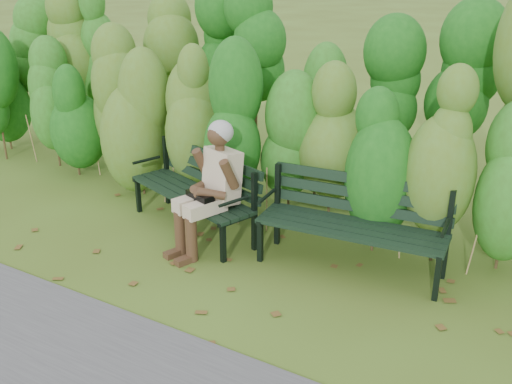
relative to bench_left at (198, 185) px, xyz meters
The scene contains 6 objects.
ground 1.30m from the bench_left, 37.77° to the right, with size 80.00×80.00×0.00m, color #45561B.
hedge_band 1.66m from the bench_left, 49.60° to the left, with size 11.04×1.67×2.42m.
leaf_litter 1.30m from the bench_left, 47.69° to the right, with size 5.94×2.14×0.01m.
bench_left is the anchor object (origin of this frame).
bench_right 1.77m from the bench_left, ahead, with size 1.80×0.74×0.88m.
seated_woman 0.57m from the bench_left, 38.80° to the right, with size 0.61×0.85×1.32m.
Camera 1 is at (2.63, -4.09, 2.84)m, focal length 42.00 mm.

